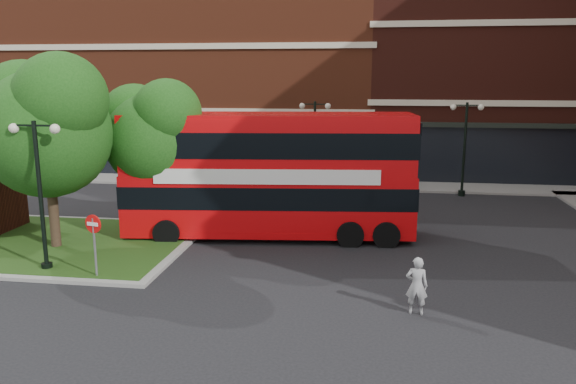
% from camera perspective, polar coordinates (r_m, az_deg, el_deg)
% --- Properties ---
extents(ground, '(120.00, 120.00, 0.00)m').
position_cam_1_polar(ground, '(18.09, -8.34, -9.07)').
color(ground, black).
rests_on(ground, ground).
extents(pavement_far, '(44.00, 3.00, 0.12)m').
position_cam_1_polar(pavement_far, '(33.65, -0.38, 0.94)').
color(pavement_far, slate).
rests_on(pavement_far, ground).
extents(terrace_far_left, '(26.00, 12.00, 14.00)m').
position_cam_1_polar(terrace_far_left, '(42.21, -9.87, 12.45)').
color(terrace_far_left, maroon).
rests_on(terrace_far_left, ground).
extents(terrace_far_right, '(18.00, 12.00, 16.00)m').
position_cam_1_polar(terrace_far_right, '(41.21, 21.51, 13.24)').
color(terrace_far_right, '#471911').
rests_on(terrace_far_right, ground).
extents(traffic_island, '(12.60, 7.60, 0.15)m').
position_cam_1_polar(traffic_island, '(24.00, -24.92, -4.64)').
color(traffic_island, gray).
rests_on(traffic_island, ground).
extents(tree_island_west, '(5.40, 4.71, 7.21)m').
position_cam_1_polar(tree_island_west, '(22.08, -23.51, 6.65)').
color(tree_island_west, '#2D2116').
rests_on(tree_island_west, ground).
extents(tree_island_east, '(4.46, 3.90, 6.29)m').
position_cam_1_polar(tree_island_east, '(22.99, -13.68, 6.07)').
color(tree_island_east, '#2D2116').
rests_on(tree_island_east, ground).
extents(lamp_island, '(1.72, 0.36, 5.00)m').
position_cam_1_polar(lamp_island, '(19.76, -23.91, 0.34)').
color(lamp_island, black).
rests_on(lamp_island, ground).
extents(lamp_far_left, '(1.72, 0.36, 5.00)m').
position_cam_1_polar(lamp_far_left, '(31.02, 2.72, 5.17)').
color(lamp_far_left, black).
rests_on(lamp_far_left, ground).
extents(lamp_far_right, '(1.72, 0.36, 5.00)m').
position_cam_1_polar(lamp_far_right, '(31.29, 17.51, 4.70)').
color(lamp_far_right, black).
rests_on(lamp_far_right, ground).
extents(bus, '(11.56, 3.77, 4.33)m').
position_cam_1_polar(bus, '(22.18, -1.98, 2.56)').
color(bus, '#C3070B').
rests_on(bus, ground).
extents(woman, '(0.63, 0.45, 1.62)m').
position_cam_1_polar(woman, '(15.80, 12.94, -9.25)').
color(woman, '#949496').
rests_on(woman, ground).
extents(car_silver, '(3.88, 1.97, 1.27)m').
position_cam_1_polar(car_silver, '(32.51, -8.12, 1.46)').
color(car_silver, '#A8AAB0').
rests_on(car_silver, ground).
extents(car_white, '(3.91, 1.70, 1.25)m').
position_cam_1_polar(car_white, '(32.69, 9.24, 1.47)').
color(car_white, silver).
rests_on(car_white, ground).
extents(no_entry_sign, '(0.58, 0.19, 2.14)m').
position_cam_1_polar(no_entry_sign, '(18.66, -19.12, -4.03)').
color(no_entry_sign, slate).
rests_on(no_entry_sign, ground).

